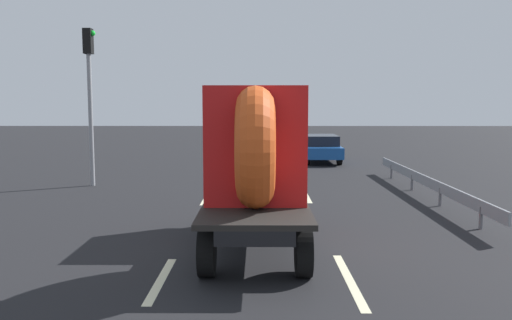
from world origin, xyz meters
TOP-DOWN VIEW (x-y plane):
  - ground_plane at (0.00, 0.00)m, footprint 120.00×120.00m
  - flatbed_truck at (-0.20, 0.22)m, footprint 2.02×5.14m
  - distant_sedan at (3.07, 16.33)m, footprint 1.85×4.31m
  - traffic_light at (-6.30, 8.35)m, footprint 0.42×0.36m
  - guardrail at (5.27, 5.97)m, footprint 0.10×11.48m
  - lane_dash_left_near at (-1.83, -2.07)m, footprint 0.16×2.40m
  - lane_dash_left_far at (-1.83, 5.89)m, footprint 0.16×2.62m
  - lane_dash_right_near at (1.44, -2.06)m, footprint 0.16×2.91m
  - lane_dash_right_far at (1.44, 6.19)m, footprint 0.16×2.55m

SIDE VIEW (x-z plane):
  - ground_plane at x=0.00m, z-range 0.00..0.00m
  - lane_dash_left_near at x=-1.83m, z-range 0.00..0.01m
  - lane_dash_left_far at x=-1.83m, z-range 0.00..0.01m
  - lane_dash_right_near at x=1.44m, z-range 0.00..0.01m
  - lane_dash_right_far at x=1.44m, z-range 0.00..0.01m
  - guardrail at x=5.27m, z-range 0.17..0.88m
  - distant_sedan at x=3.07m, z-range 0.05..1.46m
  - flatbed_truck at x=-0.20m, z-range 0.00..3.36m
  - traffic_light at x=-6.30m, z-range 0.88..6.60m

